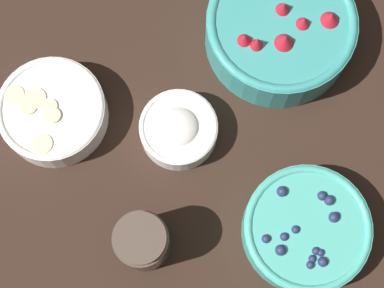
{
  "coord_description": "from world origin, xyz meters",
  "views": [
    {
      "loc": [
        0.18,
        -0.13,
        0.97
      ],
      "look_at": [
        -0.04,
        -0.03,
        0.04
      ],
      "focal_mm": 60.0,
      "sensor_mm": 36.0,
      "label": 1
    }
  ],
  "objects_px": {
    "bowl_blueberries": "(306,229)",
    "jar_chocolate": "(143,242)",
    "bowl_strawberries": "(280,29)",
    "bowl_cream": "(179,129)",
    "bowl_bananas": "(52,111)"
  },
  "relations": [
    {
      "from": "bowl_bananas",
      "to": "bowl_cream",
      "type": "xyz_separation_m",
      "value": [
        0.11,
        0.16,
        -0.0
      ]
    },
    {
      "from": "bowl_blueberries",
      "to": "bowl_bananas",
      "type": "xyz_separation_m",
      "value": [
        -0.33,
        -0.27,
        -0.0
      ]
    },
    {
      "from": "bowl_strawberries",
      "to": "bowl_bananas",
      "type": "xyz_separation_m",
      "value": [
        -0.03,
        -0.37,
        -0.01
      ]
    },
    {
      "from": "bowl_bananas",
      "to": "jar_chocolate",
      "type": "height_order",
      "value": "jar_chocolate"
    },
    {
      "from": "jar_chocolate",
      "to": "bowl_cream",
      "type": "bearing_deg",
      "value": 138.26
    },
    {
      "from": "bowl_blueberries",
      "to": "bowl_bananas",
      "type": "height_order",
      "value": "bowl_blueberries"
    },
    {
      "from": "bowl_blueberries",
      "to": "bowl_cream",
      "type": "relative_size",
      "value": 1.55
    },
    {
      "from": "bowl_strawberries",
      "to": "bowl_blueberries",
      "type": "xyz_separation_m",
      "value": [
        0.29,
        -0.11,
        -0.01
      ]
    },
    {
      "from": "bowl_bananas",
      "to": "bowl_cream",
      "type": "bearing_deg",
      "value": 56.44
    },
    {
      "from": "bowl_strawberries",
      "to": "bowl_blueberries",
      "type": "bearing_deg",
      "value": -20.33
    },
    {
      "from": "bowl_cream",
      "to": "bowl_strawberries",
      "type": "bearing_deg",
      "value": 109.27
    },
    {
      "from": "bowl_strawberries",
      "to": "jar_chocolate",
      "type": "height_order",
      "value": "jar_chocolate"
    },
    {
      "from": "bowl_blueberries",
      "to": "jar_chocolate",
      "type": "xyz_separation_m",
      "value": [
        -0.09,
        -0.22,
        0.01
      ]
    },
    {
      "from": "bowl_bananas",
      "to": "bowl_cream",
      "type": "relative_size",
      "value": 1.38
    },
    {
      "from": "bowl_blueberries",
      "to": "jar_chocolate",
      "type": "height_order",
      "value": "jar_chocolate"
    }
  ]
}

